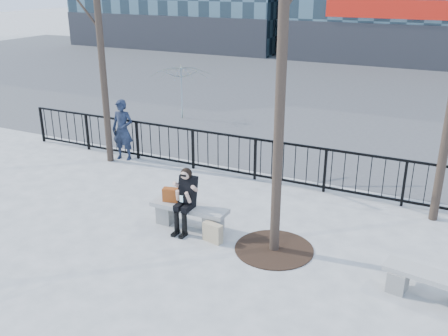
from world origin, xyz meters
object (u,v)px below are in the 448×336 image
at_px(seated_woman, 185,200).
at_px(standing_man, 123,130).
at_px(bench_main, 189,214).
at_px(bench_second, 431,283).

height_order(seated_woman, standing_man, standing_man).
bearing_deg(bench_main, standing_man, 143.13).
height_order(bench_second, standing_man, standing_man).
xyz_separation_m(bench_second, seated_woman, (-4.69, 0.28, 0.40)).
distance_m(bench_main, standing_man, 4.70).
bearing_deg(bench_second, seated_woman, -174.20).
bearing_deg(seated_woman, bench_second, -3.40).
height_order(bench_main, bench_second, bench_main).
distance_m(seated_woman, standing_man, 4.77).
distance_m(bench_main, seated_woman, 0.40).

